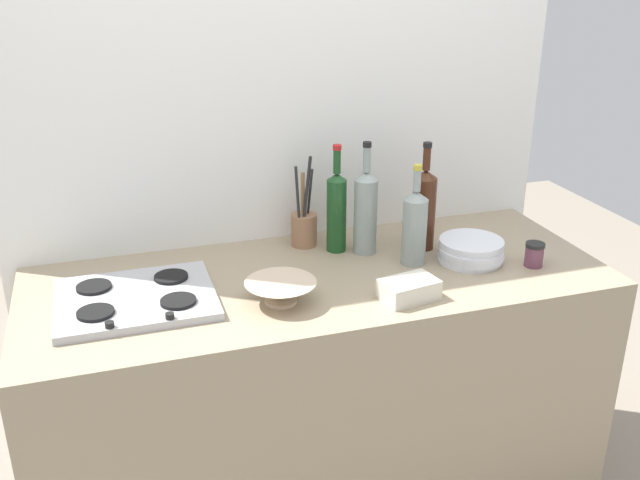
{
  "coord_description": "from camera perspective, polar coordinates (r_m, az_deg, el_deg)",
  "views": [
    {
      "loc": [
        -0.61,
        -1.9,
        1.85
      ],
      "look_at": [
        0.0,
        0.0,
        1.02
      ],
      "focal_mm": 40.01,
      "sensor_mm": 36.0,
      "label": 1
    }
  ],
  "objects": [
    {
      "name": "counter_block",
      "position": [
        2.44,
        0.0,
        -12.47
      ],
      "size": [
        1.8,
        0.7,
        0.9
      ],
      "primitive_type": "cube",
      "color": "tan",
      "rests_on": "ground"
    },
    {
      "name": "backsplash_panel",
      "position": [
        2.44,
        -2.76,
        8.17
      ],
      "size": [
        1.9,
        0.06,
        2.49
      ],
      "primitive_type": "cube",
      "color": "white",
      "rests_on": "ground"
    },
    {
      "name": "stovetop_hob",
      "position": [
        2.11,
        -14.52,
        -4.57
      ],
      "size": [
        0.44,
        0.37,
        0.04
      ],
      "color": "#B2B2B7",
      "rests_on": "counter_block"
    },
    {
      "name": "plate_stack",
      "position": [
        2.35,
        11.96,
        -0.82
      ],
      "size": [
        0.21,
        0.21,
        0.07
      ],
      "color": "white",
      "rests_on": "counter_block"
    },
    {
      "name": "wine_bottle_leftmost",
      "position": [
        2.27,
        7.59,
        1.09
      ],
      "size": [
        0.08,
        0.08,
        0.33
      ],
      "color": "gray",
      "rests_on": "counter_block"
    },
    {
      "name": "wine_bottle_mid_left",
      "position": [
        2.34,
        1.33,
        2.42
      ],
      "size": [
        0.07,
        0.07,
        0.36
      ],
      "color": "#19471E",
      "rests_on": "counter_block"
    },
    {
      "name": "wine_bottle_mid_right",
      "position": [
        2.39,
        8.31,
        2.57
      ],
      "size": [
        0.08,
        0.08,
        0.36
      ],
      "color": "#472314",
      "rests_on": "counter_block"
    },
    {
      "name": "wine_bottle_rightmost",
      "position": [
        2.33,
        3.66,
        2.36
      ],
      "size": [
        0.08,
        0.08,
        0.38
      ],
      "color": "gray",
      "rests_on": "counter_block"
    },
    {
      "name": "mixing_bowl",
      "position": [
        2.04,
        -3.16,
        -4.1
      ],
      "size": [
        0.21,
        0.21,
        0.07
      ],
      "color": "beige",
      "rests_on": "counter_block"
    },
    {
      "name": "butter_dish",
      "position": [
        2.08,
        7.12,
        -3.94
      ],
      "size": [
        0.18,
        0.13,
        0.06
      ],
      "primitive_type": "cube",
      "rotation": [
        0.0,
        0.0,
        0.17
      ],
      "color": "silver",
      "rests_on": "counter_block"
    },
    {
      "name": "utensil_crock",
      "position": [
        2.41,
        -1.29,
        1.1
      ],
      "size": [
        0.09,
        0.09,
        0.31
      ],
      "color": "#996B4C",
      "rests_on": "counter_block"
    },
    {
      "name": "condiment_jar_front",
      "position": [
        2.36,
        16.76,
        -1.11
      ],
      "size": [
        0.06,
        0.06,
        0.08
      ],
      "color": "#66384C",
      "rests_on": "counter_block"
    }
  ]
}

